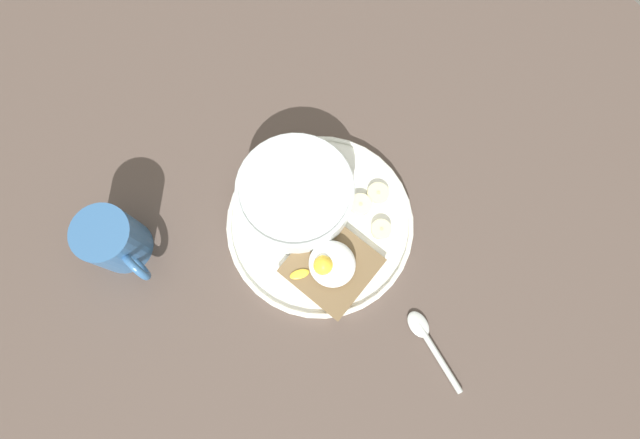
# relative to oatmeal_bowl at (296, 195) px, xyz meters

# --- Properties ---
(ground_plane) EXTENTS (1.20, 1.20, 0.02)m
(ground_plane) POSITION_rel_oatmeal_bowl_xyz_m (-0.04, -0.01, -0.05)
(ground_plane) COLOR #51423A
(ground_plane) RESTS_ON ground
(plate) EXTENTS (0.25, 0.25, 0.02)m
(plate) POSITION_rel_oatmeal_bowl_xyz_m (-0.04, -0.01, -0.03)
(plate) COLOR white
(plate) RESTS_ON ground_plane
(oatmeal_bowl) EXTENTS (0.15, 0.15, 0.06)m
(oatmeal_bowl) POSITION_rel_oatmeal_bowl_xyz_m (0.00, 0.00, 0.00)
(oatmeal_bowl) COLOR white
(oatmeal_bowl) RESTS_ON plate
(toast_slice) EXTENTS (0.12, 0.12, 0.01)m
(toast_slice) POSITION_rel_oatmeal_bowl_xyz_m (-0.10, 0.02, -0.02)
(toast_slice) COLOR brown
(toast_slice) RESTS_ON plate
(poached_egg) EXTENTS (0.06, 0.08, 0.03)m
(poached_egg) POSITION_rel_oatmeal_bowl_xyz_m (-0.10, 0.02, -0.00)
(poached_egg) COLOR white
(poached_egg) RESTS_ON toast_slice
(banana_slice_front) EXTENTS (0.04, 0.04, 0.01)m
(banana_slice_front) POSITION_rel_oatmeal_bowl_xyz_m (-0.06, -0.06, -0.02)
(banana_slice_front) COLOR beige
(banana_slice_front) RESTS_ON plate
(banana_slice_left) EXTENTS (0.04, 0.04, 0.01)m
(banana_slice_left) POSITION_rel_oatmeal_bowl_xyz_m (-0.10, -0.06, -0.02)
(banana_slice_left) COLOR beige
(banana_slice_left) RESTS_ON plate
(banana_slice_back) EXTENTS (0.04, 0.04, 0.01)m
(banana_slice_back) POSITION_rel_oatmeal_bowl_xyz_m (-0.06, -0.09, -0.03)
(banana_slice_back) COLOR beige
(banana_slice_back) RESTS_ON plate
(coffee_mug) EXTENTS (0.11, 0.07, 0.09)m
(coffee_mug) POSITION_rel_oatmeal_bowl_xyz_m (0.09, 0.22, 0.01)
(coffee_mug) COLOR #336093
(coffee_mug) RESTS_ON ground_plane
(spoon) EXTENTS (0.12, 0.03, 0.01)m
(spoon) POSITION_rel_oatmeal_bowl_xyz_m (-0.25, -0.02, -0.04)
(spoon) COLOR silver
(spoon) RESTS_ON ground_plane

